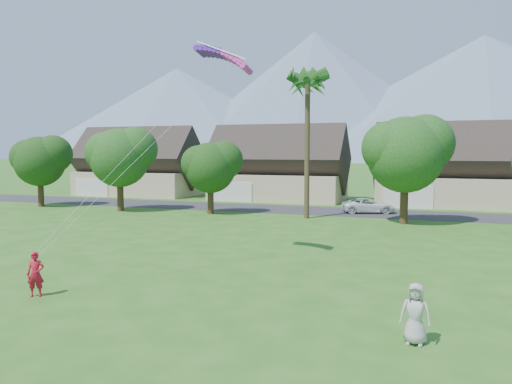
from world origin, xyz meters
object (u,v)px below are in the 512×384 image
at_px(kite_flyer, 36,274).
at_px(parafoil_kite, 225,55).
at_px(watcher, 415,314).
at_px(parked_car, 369,206).

bearing_deg(kite_flyer, parafoil_kite, 31.70).
bearing_deg(parafoil_kite, watcher, -33.97).
bearing_deg(parked_car, kite_flyer, 144.94).
height_order(watcher, parafoil_kite, parafoil_kite).
xyz_separation_m(kite_flyer, parked_car, (9.25, 31.35, -0.23)).
relative_size(parked_car, parafoil_kite, 1.50).
xyz_separation_m(watcher, parafoil_kite, (-9.72, 8.29, 9.70)).
height_order(kite_flyer, parked_car, kite_flyer).
bearing_deg(parked_car, parafoil_kite, 150.32).
bearing_deg(kite_flyer, watcher, -28.61).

